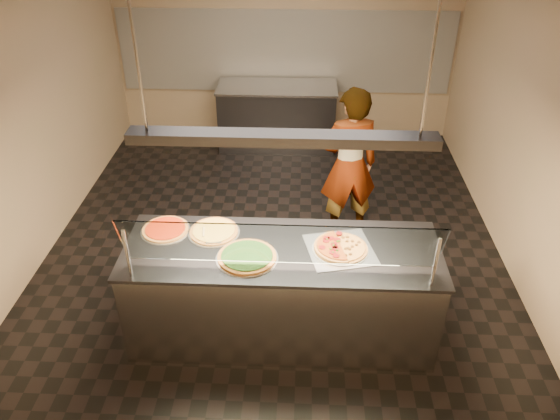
{
  "coord_description": "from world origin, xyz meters",
  "views": [
    {
      "loc": [
        0.29,
        -5.01,
        3.67
      ],
      "look_at": [
        0.1,
        -0.89,
        1.02
      ],
      "focal_mm": 35.0,
      "sensor_mm": 36.0,
      "label": 1
    }
  ],
  "objects_px": {
    "pizza_spatula": "(208,235)",
    "heat_lamp_housing": "(282,138)",
    "perforated_tray": "(340,249)",
    "pizza_tomato": "(166,229)",
    "half_pizza_sausage": "(353,247)",
    "pizza_cheese": "(214,231)",
    "sneeze_guard": "(280,245)",
    "pizza_spinach": "(247,256)",
    "worker": "(349,165)",
    "serving_counter": "(282,291)",
    "half_pizza_pepperoni": "(328,246)",
    "prep_table": "(277,116)"
  },
  "relations": [
    {
      "from": "serving_counter",
      "to": "half_pizza_sausage",
      "type": "xyz_separation_m",
      "value": [
        0.6,
        0.02,
        0.49
      ]
    },
    {
      "from": "serving_counter",
      "to": "sneeze_guard",
      "type": "xyz_separation_m",
      "value": [
        0.0,
        -0.34,
        0.76
      ]
    },
    {
      "from": "sneeze_guard",
      "to": "heat_lamp_housing",
      "type": "distance_m",
      "value": 0.8
    },
    {
      "from": "sneeze_guard",
      "to": "pizza_spinach",
      "type": "distance_m",
      "value": 0.45
    },
    {
      "from": "half_pizza_sausage",
      "to": "prep_table",
      "type": "distance_m",
      "value": 4.0
    },
    {
      "from": "pizza_cheese",
      "to": "worker",
      "type": "height_order",
      "value": "worker"
    },
    {
      "from": "pizza_cheese",
      "to": "heat_lamp_housing",
      "type": "xyz_separation_m",
      "value": [
        0.6,
        -0.22,
        1.01
      ]
    },
    {
      "from": "prep_table",
      "to": "sneeze_guard",
      "type": "bearing_deg",
      "value": -86.8
    },
    {
      "from": "half_pizza_sausage",
      "to": "pizza_tomato",
      "type": "distance_m",
      "value": 1.64
    },
    {
      "from": "half_pizza_sausage",
      "to": "prep_table",
      "type": "relative_size",
      "value": 0.28
    },
    {
      "from": "serving_counter",
      "to": "pizza_cheese",
      "type": "relative_size",
      "value": 5.92
    },
    {
      "from": "serving_counter",
      "to": "pizza_tomato",
      "type": "distance_m",
      "value": 1.16
    },
    {
      "from": "perforated_tray",
      "to": "pizza_cheese",
      "type": "relative_size",
      "value": 1.43
    },
    {
      "from": "pizza_tomato",
      "to": "prep_table",
      "type": "xyz_separation_m",
      "value": [
        0.8,
        3.67,
        -0.48
      ]
    },
    {
      "from": "half_pizza_pepperoni",
      "to": "pizza_spatula",
      "type": "distance_m",
      "value": 1.04
    },
    {
      "from": "serving_counter",
      "to": "half_pizza_sausage",
      "type": "bearing_deg",
      "value": 1.9
    },
    {
      "from": "pizza_tomato",
      "to": "heat_lamp_housing",
      "type": "xyz_separation_m",
      "value": [
        1.03,
        -0.23,
        1.01
      ]
    },
    {
      "from": "half_pizza_pepperoni",
      "to": "pizza_spinach",
      "type": "bearing_deg",
      "value": -167.25
    },
    {
      "from": "sneeze_guard",
      "to": "half_pizza_pepperoni",
      "type": "bearing_deg",
      "value": 43.35
    },
    {
      "from": "half_pizza_sausage",
      "to": "pizza_spinach",
      "type": "relative_size",
      "value": 0.94
    },
    {
      "from": "pizza_tomato",
      "to": "half_pizza_pepperoni",
      "type": "bearing_deg",
      "value": -8.5
    },
    {
      "from": "pizza_cheese",
      "to": "sneeze_guard",
      "type": "bearing_deg",
      "value": -42.94
    },
    {
      "from": "sneeze_guard",
      "to": "pizza_tomato",
      "type": "distance_m",
      "value": 1.22
    },
    {
      "from": "serving_counter",
      "to": "pizza_spinach",
      "type": "xyz_separation_m",
      "value": [
        -0.28,
        -0.13,
        0.48
      ]
    },
    {
      "from": "half_pizza_sausage",
      "to": "pizza_cheese",
      "type": "distance_m",
      "value": 1.22
    },
    {
      "from": "perforated_tray",
      "to": "half_pizza_sausage",
      "type": "distance_m",
      "value": 0.11
    },
    {
      "from": "pizza_spinach",
      "to": "pizza_cheese",
      "type": "bearing_deg",
      "value": 132.72
    },
    {
      "from": "sneeze_guard",
      "to": "prep_table",
      "type": "bearing_deg",
      "value": 93.2
    },
    {
      "from": "pizza_spatula",
      "to": "worker",
      "type": "xyz_separation_m",
      "value": [
        1.31,
        1.47,
        -0.08
      ]
    },
    {
      "from": "worker",
      "to": "heat_lamp_housing",
      "type": "height_order",
      "value": "heat_lamp_housing"
    },
    {
      "from": "pizza_spatula",
      "to": "heat_lamp_housing",
      "type": "height_order",
      "value": "heat_lamp_housing"
    },
    {
      "from": "half_pizza_pepperoni",
      "to": "pizza_spinach",
      "type": "distance_m",
      "value": 0.68
    },
    {
      "from": "perforated_tray",
      "to": "worker",
      "type": "distance_m",
      "value": 1.61
    },
    {
      "from": "sneeze_guard",
      "to": "pizza_spinach",
      "type": "bearing_deg",
      "value": 142.98
    },
    {
      "from": "pizza_spatula",
      "to": "worker",
      "type": "relative_size",
      "value": 0.13
    },
    {
      "from": "pizza_spatula",
      "to": "worker",
      "type": "distance_m",
      "value": 1.97
    },
    {
      "from": "perforated_tray",
      "to": "heat_lamp_housing",
      "type": "relative_size",
      "value": 0.28
    },
    {
      "from": "pizza_spatula",
      "to": "heat_lamp_housing",
      "type": "bearing_deg",
      "value": -12.35
    },
    {
      "from": "serving_counter",
      "to": "pizza_spatula",
      "type": "bearing_deg",
      "value": 167.65
    },
    {
      "from": "half_pizza_pepperoni",
      "to": "half_pizza_sausage",
      "type": "bearing_deg",
      "value": 0.46
    },
    {
      "from": "pizza_spatula",
      "to": "prep_table",
      "type": "height_order",
      "value": "pizza_spatula"
    },
    {
      "from": "pizza_tomato",
      "to": "prep_table",
      "type": "bearing_deg",
      "value": 77.76
    },
    {
      "from": "half_pizza_pepperoni",
      "to": "prep_table",
      "type": "relative_size",
      "value": 0.28
    },
    {
      "from": "pizza_spinach",
      "to": "pizza_tomato",
      "type": "height_order",
      "value": "pizza_spinach"
    },
    {
      "from": "perforated_tray",
      "to": "pizza_tomato",
      "type": "bearing_deg",
      "value": 172.06
    },
    {
      "from": "pizza_cheese",
      "to": "perforated_tray",
      "type": "bearing_deg",
      "value": -10.47
    },
    {
      "from": "half_pizza_pepperoni",
      "to": "serving_counter",
      "type": "bearing_deg",
      "value": -177.3
    },
    {
      "from": "half_pizza_pepperoni",
      "to": "pizza_cheese",
      "type": "bearing_deg",
      "value": 168.46
    },
    {
      "from": "half_pizza_pepperoni",
      "to": "pizza_spatula",
      "type": "relative_size",
      "value": 2.08
    },
    {
      "from": "serving_counter",
      "to": "pizza_tomato",
      "type": "relative_size",
      "value": 6.2
    }
  ]
}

